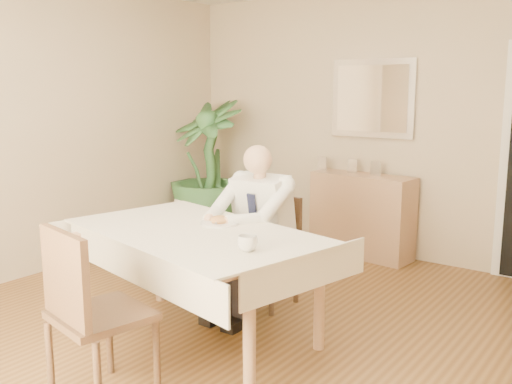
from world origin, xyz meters
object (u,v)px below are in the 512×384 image
Objects in this scene: seated_man at (250,222)px; chair_far at (272,244)px; coffee_mug at (247,243)px; dining_table at (195,243)px; sideboard at (362,215)px; potted_palm at (208,170)px; chair_near at (87,306)px.

chair_far is at bearing 90.00° from seated_man.
chair_far is at bearing 118.19° from coffee_mug.
coffee_mug is (0.56, -0.77, 0.11)m from seated_man.
dining_table is at bearing 162.30° from coffee_mug.
chair_far is 1.24m from coffee_mug.
potted_palm is (-1.69, -0.37, 0.35)m from sideboard.
chair_near is at bearing -86.64° from seated_man.
seated_man is 10.97× the size of coffee_mug.
dining_table is 0.93m from chair_near.
coffee_mug is at bearing -63.45° from chair_far.
dining_table is 1.98× the size of chair_near.
coffee_mug is at bearing -53.85° from seated_man.
sideboard is (0.01, 1.84, -0.28)m from seated_man.
chair_near is at bearing -83.42° from sideboard.
dining_table is 2.31× the size of chair_far.
chair_near is at bearing -122.95° from coffee_mug.
seated_man is at bearing 104.59° from chair_near.
sideboard is at bearing 102.65° from chair_near.
dining_table is 1.26× the size of potted_palm.
dining_table is 0.59m from seated_man.
chair_far is 0.81× the size of sideboard.
sideboard reaches higher than dining_table.
potted_palm is at bearing 135.11° from coffee_mug.
coffee_mug is (0.56, -1.05, 0.34)m from chair_far.
potted_palm is (-1.77, 2.98, 0.21)m from chair_near.
dining_table is 0.90m from chair_far.
chair_far is 0.85× the size of chair_near.
potted_palm is (-1.69, 2.06, 0.09)m from dining_table.
coffee_mug is at bearing -5.89° from dining_table.
potted_palm is at bearing 141.08° from dining_table.
potted_palm reaches higher than chair_far.
chair_far is 2.08m from potted_palm.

